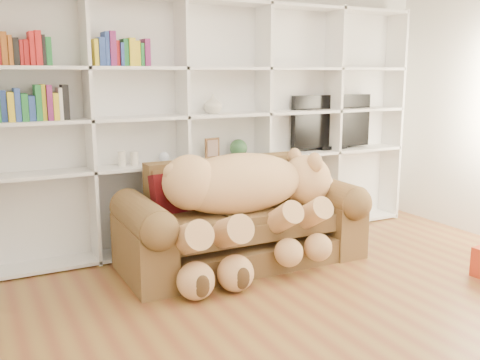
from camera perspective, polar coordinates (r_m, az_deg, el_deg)
floor at (r=3.80m, az=14.28°, el=-15.75°), size 5.00×5.00×0.00m
wall_back at (r=5.51m, az=-2.60°, el=7.63°), size 5.00×0.02×2.70m
bookshelf at (r=5.29m, az=-4.34°, el=6.97°), size 4.43×0.35×2.40m
sofa at (r=4.89m, az=0.06°, el=-4.81°), size 2.18×0.94×0.92m
teddy_bear at (r=4.63m, az=0.59°, el=-1.75°), size 1.80×0.94×1.04m
throw_pillow at (r=4.72m, az=-7.12°, el=-1.59°), size 0.40×0.25×0.40m
tv at (r=6.09m, az=9.72°, el=6.07°), size 1.02×0.18×0.60m
picture_frame at (r=5.31m, az=-2.99°, el=3.43°), size 0.16×0.05×0.20m
green_vase at (r=5.44m, az=-0.17°, el=3.42°), size 0.18×0.18×0.18m
figurine_tall at (r=5.02m, az=-12.48°, el=2.23°), size 0.07×0.07×0.14m
figurine_short at (r=5.05m, az=-11.18°, el=2.26°), size 0.10×0.10×0.13m
snow_globe at (r=5.14m, az=-8.10°, el=2.43°), size 0.10×0.10×0.10m
shelf_vase at (r=5.28m, az=-2.90°, el=8.13°), size 0.21×0.21×0.19m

